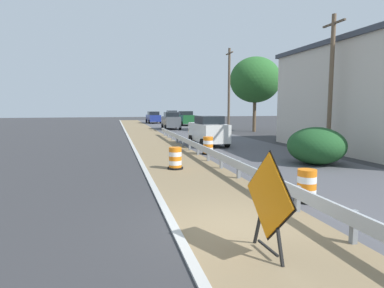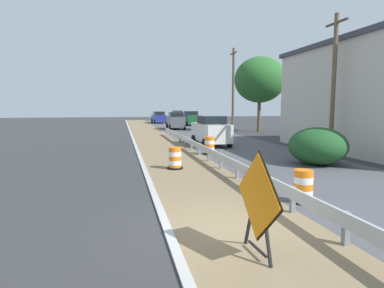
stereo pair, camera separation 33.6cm
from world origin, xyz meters
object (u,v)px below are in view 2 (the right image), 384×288
at_px(car_lead_far_lane, 211,131).
at_px(car_mid_far_lane, 177,116).
at_px(warning_sign_diamond, 258,200).
at_px(traffic_barrel_close, 175,159).
at_px(car_lead_near_lane, 176,121).
at_px(traffic_barrel_mid, 210,147).
at_px(car_trailing_near_lane, 191,118).
at_px(traffic_barrel_far, 195,136).
at_px(utility_pole_mid, 233,90).
at_px(car_trailing_far_lane, 159,117).
at_px(utility_pole_near, 334,83).
at_px(traffic_barrel_nearest, 303,188).

height_order(car_lead_far_lane, car_mid_far_lane, car_lead_far_lane).
height_order(warning_sign_diamond, traffic_barrel_close, warning_sign_diamond).
bearing_deg(car_mid_far_lane, car_lead_near_lane, -12.27).
distance_m(traffic_barrel_mid, car_trailing_near_lane, 29.06).
bearing_deg(car_mid_far_lane, traffic_barrel_far, -9.32).
bearing_deg(car_lead_far_lane, car_mid_far_lane, -8.29).
relative_size(traffic_barrel_mid, car_lead_near_lane, 0.25).
xyz_separation_m(traffic_barrel_mid, utility_pole_mid, (6.07, 13.18, 3.96)).
relative_size(traffic_barrel_mid, car_trailing_far_lane, 0.21).
distance_m(car_lead_far_lane, utility_pole_mid, 10.74).
relative_size(traffic_barrel_far, car_lead_near_lane, 0.23).
xyz_separation_m(warning_sign_diamond, utility_pole_near, (9.10, 10.62, 2.99)).
relative_size(traffic_barrel_close, traffic_barrel_far, 1.02).
xyz_separation_m(traffic_barrel_far, car_lead_near_lane, (0.88, 14.37, 0.62)).
height_order(traffic_barrel_mid, car_lead_near_lane, car_lead_near_lane).
relative_size(traffic_barrel_far, car_mid_far_lane, 0.23).
bearing_deg(car_trailing_far_lane, traffic_barrel_close, 172.42).
relative_size(traffic_barrel_nearest, utility_pole_mid, 0.11).
distance_m(traffic_barrel_close, utility_pole_mid, 19.63).
height_order(car_lead_far_lane, utility_pole_near, utility_pole_near).
bearing_deg(warning_sign_diamond, traffic_barrel_mid, -104.74).
bearing_deg(traffic_barrel_close, traffic_barrel_nearest, -64.42).
relative_size(car_trailing_near_lane, car_lead_far_lane, 0.97).
relative_size(traffic_barrel_nearest, car_trailing_far_lane, 0.20).
xyz_separation_m(car_lead_near_lane, car_lead_far_lane, (-0.28, -16.94, 0.01)).
distance_m(traffic_barrel_nearest, car_trailing_far_lane, 45.83).
bearing_deg(car_trailing_near_lane, utility_pole_near, 0.92).
height_order(car_trailing_near_lane, utility_pole_near, utility_pole_near).
distance_m(warning_sign_diamond, car_lead_near_lane, 34.00).
height_order(traffic_barrel_far, utility_pole_mid, utility_pole_mid).
bearing_deg(car_lead_far_lane, traffic_barrel_far, 10.95).
distance_m(traffic_barrel_close, utility_pole_near, 10.09).
height_order(traffic_barrel_far, car_lead_far_lane, car_lead_far_lane).
bearing_deg(car_lead_far_lane, car_trailing_far_lane, -2.07).
bearing_deg(warning_sign_diamond, car_trailing_near_lane, -103.75).
xyz_separation_m(traffic_barrel_nearest, car_lead_far_lane, (1.15, 13.96, 0.63)).
bearing_deg(car_mid_far_lane, traffic_barrel_close, -11.75).
bearing_deg(traffic_barrel_nearest, warning_sign_diamond, -133.29).
distance_m(warning_sign_diamond, utility_pole_mid, 27.41).
bearing_deg(car_lead_near_lane, traffic_barrel_nearest, 178.21).
distance_m(traffic_barrel_far, utility_pole_near, 11.15).
bearing_deg(car_lead_near_lane, utility_pole_mid, -149.45).
relative_size(traffic_barrel_close, car_trailing_far_lane, 0.20).
bearing_deg(utility_pole_mid, car_trailing_far_lane, 102.10).
bearing_deg(car_trailing_near_lane, car_trailing_far_lane, -154.09).
height_order(traffic_barrel_nearest, car_trailing_far_lane, car_trailing_far_lane).
bearing_deg(car_lead_far_lane, traffic_barrel_close, 151.82).
xyz_separation_m(traffic_barrel_mid, car_lead_near_lane, (1.54, 21.14, 0.58)).
xyz_separation_m(traffic_barrel_close, utility_pole_near, (9.22, 1.93, 3.62)).
bearing_deg(traffic_barrel_nearest, car_lead_far_lane, 85.31).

